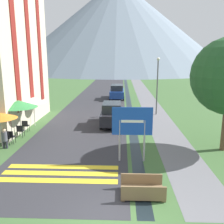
# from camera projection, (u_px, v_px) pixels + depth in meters

# --- Properties ---
(ground_plane) EXTENTS (160.00, 160.00, 0.00)m
(ground_plane) POSITION_uv_depth(u_px,v_px,m) (118.00, 105.00, 27.84)
(ground_plane) COLOR #3D6033
(road) EXTENTS (6.40, 60.00, 0.01)m
(road) POSITION_uv_depth(u_px,v_px,m) (103.00, 92.00, 37.68)
(road) COLOR #2D2D33
(road) RESTS_ON ground_plane
(footpath) EXTENTS (2.20, 60.00, 0.01)m
(footpath) POSITION_uv_depth(u_px,v_px,m) (143.00, 93.00, 37.46)
(footpath) COLOR slate
(footpath) RESTS_ON ground_plane
(drainage_channel) EXTENTS (0.60, 60.00, 0.00)m
(drainage_channel) POSITION_uv_depth(u_px,v_px,m) (127.00, 93.00, 37.55)
(drainage_channel) COLOR black
(drainage_channel) RESTS_ON ground_plane
(crosswalk_marking) EXTENTS (5.44, 1.84, 0.01)m
(crosswalk_marking) POSITION_uv_depth(u_px,v_px,m) (60.00, 173.00, 11.67)
(crosswalk_marking) COLOR yellow
(crosswalk_marking) RESTS_ON ground_plane
(mountain_distant) EXTENTS (83.22, 83.22, 33.18)m
(mountain_distant) POSITION_uv_depth(u_px,v_px,m) (118.00, 26.00, 94.83)
(mountain_distant) COLOR slate
(mountain_distant) RESTS_ON ground_plane
(road_sign) EXTENTS (2.06, 0.11, 2.88)m
(road_sign) POSITION_uv_depth(u_px,v_px,m) (132.00, 126.00, 12.66)
(road_sign) COLOR #9E9EA3
(road_sign) RESTS_ON ground_plane
(footbridge) EXTENTS (1.70, 1.10, 0.65)m
(footbridge) POSITION_uv_depth(u_px,v_px,m) (142.00, 190.00, 9.82)
(footbridge) COLOR brown
(footbridge) RESTS_ON ground_plane
(parked_car_near) EXTENTS (1.75, 4.04, 1.82)m
(parked_car_near) POSITION_uv_depth(u_px,v_px,m) (112.00, 114.00, 19.72)
(parked_car_near) COLOR black
(parked_car_near) RESTS_ON ground_plane
(parked_car_far) EXTENTS (1.85, 4.45, 1.82)m
(parked_car_far) POSITION_uv_depth(u_px,v_px,m) (117.00, 92.00, 31.94)
(parked_car_far) COLOR navy
(parked_car_far) RESTS_ON ground_plane
(cafe_chair_near_left) EXTENTS (0.40, 0.40, 0.85)m
(cafe_chair_near_left) POSITION_uv_depth(u_px,v_px,m) (7.00, 137.00, 15.25)
(cafe_chair_near_left) COLOR black
(cafe_chair_near_left) RESTS_ON ground_plane
(cafe_chair_near_right) EXTENTS (0.40, 0.40, 0.85)m
(cafe_chair_near_right) POSITION_uv_depth(u_px,v_px,m) (11.00, 136.00, 15.51)
(cafe_chair_near_right) COLOR black
(cafe_chair_near_right) RESTS_ON ground_plane
(cafe_chair_middle) EXTENTS (0.40, 0.40, 0.85)m
(cafe_chair_middle) POSITION_uv_depth(u_px,v_px,m) (20.00, 130.00, 16.74)
(cafe_chair_middle) COLOR black
(cafe_chair_middle) RESTS_ON ground_plane
(cafe_chair_far_left) EXTENTS (0.40, 0.40, 0.85)m
(cafe_chair_far_left) POSITION_uv_depth(u_px,v_px,m) (26.00, 125.00, 17.98)
(cafe_chair_far_left) COLOR black
(cafe_chair_far_left) RESTS_ON ground_plane
(cafe_umbrella_middle_green) EXTENTS (2.47, 2.47, 2.48)m
(cafe_umbrella_middle_green) POSITION_uv_depth(u_px,v_px,m) (19.00, 104.00, 16.72)
(cafe_umbrella_middle_green) COLOR #B7B2A8
(cafe_umbrella_middle_green) RESTS_ON ground_plane
(cafe_umbrella_rear_white) EXTENTS (1.99, 1.99, 2.27)m
(cafe_umbrella_rear_white) POSITION_uv_depth(u_px,v_px,m) (33.00, 100.00, 19.22)
(cafe_umbrella_rear_white) COLOR #B7B2A8
(cafe_umbrella_rear_white) RESTS_ON ground_plane
(person_seated_far) EXTENTS (0.32, 0.32, 1.22)m
(person_seated_far) POSITION_uv_depth(u_px,v_px,m) (4.00, 137.00, 14.72)
(person_seated_far) COLOR #282833
(person_seated_far) RESTS_ON ground_plane
(person_standing_terrace) EXTENTS (0.32, 0.32, 1.69)m
(person_standing_terrace) POSITION_uv_depth(u_px,v_px,m) (9.00, 126.00, 16.11)
(person_standing_terrace) COLOR #282833
(person_standing_terrace) RESTS_ON ground_plane
(streetlamp) EXTENTS (0.28, 0.28, 5.25)m
(streetlamp) POSITION_uv_depth(u_px,v_px,m) (157.00, 81.00, 22.89)
(streetlamp) COLOR #515156
(streetlamp) RESTS_ON ground_plane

